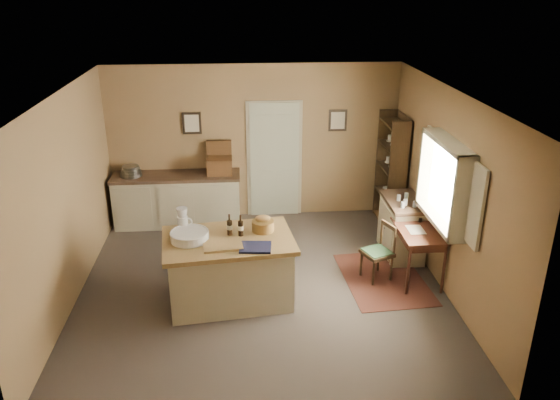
% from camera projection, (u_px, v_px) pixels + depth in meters
% --- Properties ---
extents(ground, '(5.00, 5.00, 0.00)m').
position_uv_depth(ground, '(262.00, 285.00, 7.67)').
color(ground, '#4E433B').
rests_on(ground, ground).
extents(wall_back, '(5.00, 0.10, 2.70)m').
position_uv_depth(wall_back, '(254.00, 143.00, 9.46)').
color(wall_back, olive).
rests_on(wall_back, ground).
extents(wall_front, '(5.00, 0.10, 2.70)m').
position_uv_depth(wall_front, '(273.00, 301.00, 4.85)').
color(wall_front, olive).
rests_on(wall_front, ground).
extents(wall_left, '(0.10, 5.00, 2.70)m').
position_uv_depth(wall_left, '(66.00, 202.00, 6.98)').
color(wall_left, olive).
rests_on(wall_left, ground).
extents(wall_right, '(0.10, 5.00, 2.70)m').
position_uv_depth(wall_right, '(446.00, 191.00, 7.34)').
color(wall_right, olive).
rests_on(wall_right, ground).
extents(ceiling, '(5.00, 5.00, 0.00)m').
position_uv_depth(ceiling, '(259.00, 94.00, 6.65)').
color(ceiling, silver).
rests_on(ceiling, wall_back).
extents(door, '(0.97, 0.06, 2.11)m').
position_uv_depth(door, '(274.00, 159.00, 9.57)').
color(door, beige).
rests_on(door, ground).
extents(framed_prints, '(2.82, 0.02, 0.38)m').
position_uv_depth(framed_prints, '(265.00, 122.00, 9.32)').
color(framed_prints, black).
rests_on(framed_prints, ground).
extents(window, '(0.25, 1.99, 1.12)m').
position_uv_depth(window, '(447.00, 182.00, 7.07)').
color(window, '#B9AE91').
rests_on(window, ground).
extents(work_island, '(1.78, 1.27, 1.20)m').
position_uv_depth(work_island, '(229.00, 267.00, 7.16)').
color(work_island, '#B9AE91').
rests_on(work_island, ground).
extents(sideboard, '(2.17, 0.61, 1.18)m').
position_uv_depth(sideboard, '(178.00, 198.00, 9.42)').
color(sideboard, '#B9AE91').
rests_on(sideboard, ground).
extents(rug, '(1.20, 1.67, 0.01)m').
position_uv_depth(rug, '(383.00, 279.00, 7.83)').
color(rug, '#56291D').
rests_on(rug, ground).
extents(writing_desk, '(0.57, 0.93, 0.82)m').
position_uv_depth(writing_desk, '(418.00, 236.00, 7.61)').
color(writing_desk, '#381B12').
rests_on(writing_desk, ground).
extents(desk_chair, '(0.49, 0.49, 0.81)m').
position_uv_depth(desk_chair, '(377.00, 253.00, 7.70)').
color(desk_chair, '#302113').
rests_on(desk_chair, ground).
extents(right_cabinet, '(0.54, 0.96, 0.99)m').
position_uv_depth(right_cabinet, '(402.00, 227.00, 8.38)').
color(right_cabinet, '#B9AE91').
rests_on(right_cabinet, ground).
extents(shelving_unit, '(0.33, 0.86, 1.92)m').
position_uv_depth(shelving_unit, '(394.00, 171.00, 9.28)').
color(shelving_unit, '#302113').
rests_on(shelving_unit, ground).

